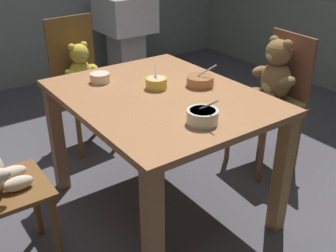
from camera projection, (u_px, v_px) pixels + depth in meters
ground_plane at (161, 207)px, 2.46m from camera, size 5.20×5.20×0.04m
dining_table at (161, 115)px, 2.18m from camera, size 1.17×0.92×0.73m
teddy_chair_far_center at (273, 85)px, 2.63m from camera, size 0.44×0.41×0.92m
teddy_chair_near_left at (81, 75)px, 2.94m from camera, size 0.40×0.44×0.95m
porridge_bowl_yellow_center at (156, 83)px, 2.18m from camera, size 0.12×0.12×0.12m
porridge_bowl_white_near_right at (202, 116)px, 1.79m from camera, size 0.15×0.14×0.14m
porridge_bowl_cream_near_left at (100, 77)px, 2.27m from camera, size 0.11×0.11×0.05m
porridge_bowl_terracotta_far_center at (200, 81)px, 2.22m from camera, size 0.15×0.15×0.13m
sink_basin at (125, 27)px, 4.18m from camera, size 0.53×0.50×0.90m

